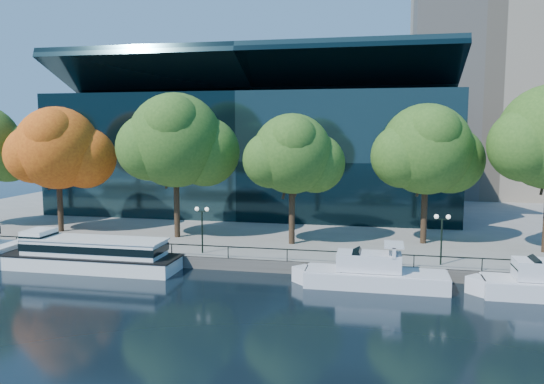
% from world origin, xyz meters
% --- Properties ---
extents(ground, '(160.00, 160.00, 0.00)m').
position_xyz_m(ground, '(0.00, 0.00, 0.00)').
color(ground, black).
rests_on(ground, ground).
extents(promenade, '(90.00, 67.08, 1.00)m').
position_xyz_m(promenade, '(0.00, 36.38, 0.50)').
color(promenade, slate).
rests_on(promenade, ground).
extents(railing, '(88.20, 0.08, 0.99)m').
position_xyz_m(railing, '(0.00, 3.25, 1.94)').
color(railing, black).
rests_on(railing, promenade).
extents(convention_building, '(50.00, 24.57, 21.43)m').
position_xyz_m(convention_building, '(-4.00, 31.79, 8.51)').
color(convention_building, black).
rests_on(convention_building, ground).
extents(tour_boat, '(16.90, 3.77, 3.21)m').
position_xyz_m(tour_boat, '(-11.85, 0.96, 1.36)').
color(tour_boat, white).
rests_on(tour_boat, ground).
extents(cruiser_near, '(11.58, 2.98, 3.35)m').
position_xyz_m(cruiser_near, '(11.67, 0.67, 1.04)').
color(cruiser_near, silver).
rests_on(cruiser_near, ground).
extents(tree_1, '(10.65, 8.73, 13.00)m').
position_xyz_m(tree_1, '(-20.33, 10.81, 9.56)').
color(tree_1, black).
rests_on(tree_1, promenade).
extents(tree_2, '(11.54, 9.46, 14.22)m').
position_xyz_m(tree_2, '(-7.22, 10.50, 10.41)').
color(tree_2, black).
rests_on(tree_2, promenade).
extents(tree_3, '(9.25, 7.58, 12.13)m').
position_xyz_m(tree_3, '(4.42, 9.76, 9.26)').
color(tree_3, black).
rests_on(tree_3, promenade).
extents(tree_4, '(10.51, 8.62, 13.05)m').
position_xyz_m(tree_4, '(16.54, 12.49, 9.66)').
color(tree_4, black).
rests_on(tree_4, promenade).
extents(lamp_1, '(1.26, 0.36, 4.03)m').
position_xyz_m(lamp_1, '(-2.68, 4.50, 3.98)').
color(lamp_1, black).
rests_on(lamp_1, promenade).
extents(lamp_2, '(1.26, 0.36, 4.03)m').
position_xyz_m(lamp_2, '(17.13, 4.50, 3.98)').
color(lamp_2, black).
rests_on(lamp_2, promenade).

